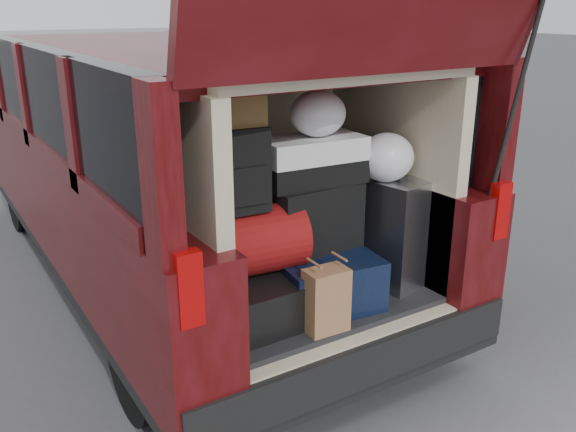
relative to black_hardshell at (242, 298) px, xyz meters
name	(u,v)px	position (x,y,z in m)	size (l,w,h in m)	color
ground	(322,399)	(0.40, -0.13, -0.66)	(80.00, 80.00, 0.00)	#3D3D40
minivan	(178,164)	(0.40, 1.73, 0.25)	(1.90, 5.35, 2.77)	black
load_floor	(294,333)	(0.40, 0.15, -0.39)	(1.24, 1.05, 0.55)	black
black_hardshell	(242,298)	(0.00, 0.00, 0.00)	(0.41, 0.57, 0.23)	black
navy_hardshell	(317,274)	(0.44, 0.00, 0.02)	(0.50, 0.61, 0.27)	black
silver_roller	(387,231)	(0.88, -0.04, 0.18)	(0.25, 0.40, 0.60)	white
kraft_bag	(326,300)	(0.28, -0.31, 0.04)	(0.20, 0.13, 0.31)	#9E7147
red_duffel	(250,241)	(0.06, 0.02, 0.28)	(0.51, 0.34, 0.34)	maroon
black_soft_case	(311,215)	(0.44, 0.06, 0.33)	(0.48, 0.29, 0.35)	black
backpack	(237,170)	(-0.01, 0.01, 0.65)	(0.28, 0.17, 0.39)	black
twotone_duffel	(311,160)	(0.44, 0.06, 0.62)	(0.53, 0.27, 0.24)	white
grocery_sack_lower	(237,103)	(0.02, 0.04, 0.94)	(0.22, 0.18, 0.20)	brown
plastic_bag_center	(318,114)	(0.47, 0.05, 0.85)	(0.28, 0.26, 0.23)	white
plastic_bag_right	(386,157)	(0.83, -0.06, 0.61)	(0.29, 0.27, 0.25)	white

